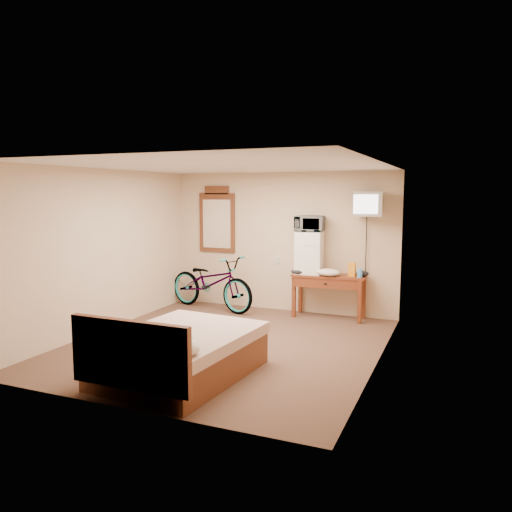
{
  "coord_description": "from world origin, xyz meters",
  "views": [
    {
      "loc": [
        3.02,
        -6.17,
        2.14
      ],
      "look_at": [
        0.21,
        0.59,
        1.2
      ],
      "focal_mm": 35.0,
      "sensor_mm": 36.0,
      "label": 1
    }
  ],
  "objects_px": {
    "blue_cup": "(360,273)",
    "crt_television": "(368,204)",
    "microwave": "(310,224)",
    "bed": "(177,353)",
    "mini_fridge": "(309,253)",
    "wall_mirror": "(217,220)",
    "bicycle": "(211,282)",
    "desk": "(328,283)"
  },
  "relations": [
    {
      "from": "crt_television",
      "to": "desk",
      "type": "bearing_deg",
      "value": -178.28
    },
    {
      "from": "crt_television",
      "to": "microwave",
      "type": "bearing_deg",
      "value": 178.49
    },
    {
      "from": "blue_cup",
      "to": "bed",
      "type": "bearing_deg",
      "value": -113.49
    },
    {
      "from": "wall_mirror",
      "to": "bicycle",
      "type": "height_order",
      "value": "wall_mirror"
    },
    {
      "from": "microwave",
      "to": "bed",
      "type": "distance_m",
      "value": 3.71
    },
    {
      "from": "microwave",
      "to": "blue_cup",
      "type": "distance_m",
      "value": 1.2
    },
    {
      "from": "desk",
      "to": "wall_mirror",
      "type": "xyz_separation_m",
      "value": [
        -2.25,
        0.27,
        1.0
      ]
    },
    {
      "from": "bicycle",
      "to": "bed",
      "type": "bearing_deg",
      "value": -144.78
    },
    {
      "from": "desk",
      "to": "crt_television",
      "type": "distance_m",
      "value": 1.48
    },
    {
      "from": "microwave",
      "to": "wall_mirror",
      "type": "xyz_separation_m",
      "value": [
        -1.89,
        0.22,
        0.01
      ]
    },
    {
      "from": "mini_fridge",
      "to": "bed",
      "type": "xyz_separation_m",
      "value": [
        -0.55,
        -3.43,
        -0.81
      ]
    },
    {
      "from": "desk",
      "to": "bicycle",
      "type": "xyz_separation_m",
      "value": [
        -2.15,
        -0.17,
        -0.12
      ]
    },
    {
      "from": "mini_fridge",
      "to": "crt_television",
      "type": "bearing_deg",
      "value": -1.5
    },
    {
      "from": "bicycle",
      "to": "desk",
      "type": "bearing_deg",
      "value": -71.45
    },
    {
      "from": "desk",
      "to": "microwave",
      "type": "bearing_deg",
      "value": 172.87
    },
    {
      "from": "microwave",
      "to": "bed",
      "type": "height_order",
      "value": "microwave"
    },
    {
      "from": "crt_television",
      "to": "bicycle",
      "type": "xyz_separation_m",
      "value": [
        -2.78,
        -0.18,
        -1.45
      ]
    },
    {
      "from": "crt_television",
      "to": "wall_mirror",
      "type": "bearing_deg",
      "value": 175.01
    },
    {
      "from": "mini_fridge",
      "to": "wall_mirror",
      "type": "relative_size",
      "value": 0.58
    },
    {
      "from": "crt_television",
      "to": "bed",
      "type": "height_order",
      "value": "crt_television"
    },
    {
      "from": "bicycle",
      "to": "blue_cup",
      "type": "bearing_deg",
      "value": -73.42
    },
    {
      "from": "crt_television",
      "to": "bed",
      "type": "xyz_separation_m",
      "value": [
        -1.54,
        -3.4,
        -1.66
      ]
    },
    {
      "from": "crt_television",
      "to": "bed",
      "type": "bearing_deg",
      "value": -114.3
    },
    {
      "from": "mini_fridge",
      "to": "bed",
      "type": "height_order",
      "value": "mini_fridge"
    },
    {
      "from": "crt_television",
      "to": "mini_fridge",
      "type": "bearing_deg",
      "value": 178.5
    },
    {
      "from": "blue_cup",
      "to": "crt_television",
      "type": "height_order",
      "value": "crt_television"
    },
    {
      "from": "bicycle",
      "to": "microwave",
      "type": "bearing_deg",
      "value": -69.17
    },
    {
      "from": "microwave",
      "to": "bicycle",
      "type": "distance_m",
      "value": 2.12
    },
    {
      "from": "microwave",
      "to": "bicycle",
      "type": "height_order",
      "value": "microwave"
    },
    {
      "from": "crt_television",
      "to": "bicycle",
      "type": "distance_m",
      "value": 3.14
    },
    {
      "from": "microwave",
      "to": "wall_mirror",
      "type": "height_order",
      "value": "wall_mirror"
    },
    {
      "from": "mini_fridge",
      "to": "blue_cup",
      "type": "xyz_separation_m",
      "value": [
        0.9,
        -0.1,
        -0.29
      ]
    },
    {
      "from": "desk",
      "to": "microwave",
      "type": "relative_size",
      "value": 2.58
    },
    {
      "from": "microwave",
      "to": "bed",
      "type": "xyz_separation_m",
      "value": [
        -0.55,
        -3.43,
        -1.31
      ]
    },
    {
      "from": "bicycle",
      "to": "bed",
      "type": "height_order",
      "value": "bicycle"
    },
    {
      "from": "bed",
      "to": "crt_television",
      "type": "bearing_deg",
      "value": 65.7
    },
    {
      "from": "blue_cup",
      "to": "bed",
      "type": "xyz_separation_m",
      "value": [
        -1.45,
        -3.33,
        -0.52
      ]
    },
    {
      "from": "mini_fridge",
      "to": "crt_television",
      "type": "distance_m",
      "value": 1.29
    },
    {
      "from": "mini_fridge",
      "to": "bed",
      "type": "relative_size",
      "value": 0.36
    },
    {
      "from": "wall_mirror",
      "to": "bicycle",
      "type": "distance_m",
      "value": 1.2
    },
    {
      "from": "desk",
      "to": "bicycle",
      "type": "bearing_deg",
      "value": -175.6
    },
    {
      "from": "mini_fridge",
      "to": "crt_television",
      "type": "xyz_separation_m",
      "value": [
        0.98,
        -0.03,
        0.84
      ]
    }
  ]
}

